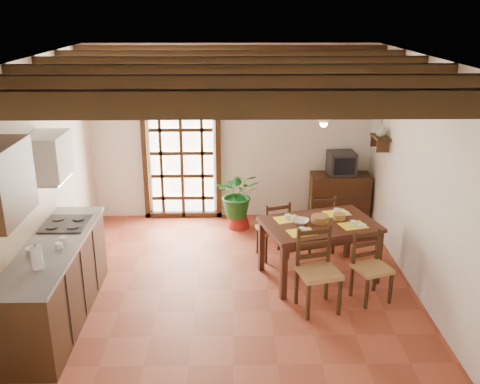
{
  "coord_description": "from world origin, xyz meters",
  "views": [
    {
      "loc": [
        -0.01,
        -5.85,
        3.36
      ],
      "look_at": [
        0.1,
        0.4,
        1.15
      ],
      "focal_mm": 40.0,
      "sensor_mm": 36.0,
      "label": 1
    }
  ],
  "objects_px": {
    "dining_table": "(319,230)",
    "potted_plant": "(238,193)",
    "chair_far_right": "(318,233)",
    "chair_near_left": "(317,285)",
    "sideboard": "(339,198)",
    "kitchen_counter": "(55,281)",
    "chair_far_left": "(273,239)",
    "crt_tv": "(342,163)",
    "chair_near_right": "(371,279)",
    "pendant_lamp": "(324,117)"
  },
  "relations": [
    {
      "from": "dining_table",
      "to": "potted_plant",
      "type": "xyz_separation_m",
      "value": [
        -1.0,
        1.65,
        -0.09
      ]
    },
    {
      "from": "chair_far_right",
      "to": "potted_plant",
      "type": "relative_size",
      "value": 0.44
    },
    {
      "from": "chair_far_right",
      "to": "dining_table",
      "type": "bearing_deg",
      "value": 71.19
    },
    {
      "from": "chair_near_left",
      "to": "sideboard",
      "type": "bearing_deg",
      "value": 59.75
    },
    {
      "from": "chair_near_left",
      "to": "potted_plant",
      "type": "distance_m",
      "value": 2.59
    },
    {
      "from": "kitchen_counter",
      "to": "chair_far_left",
      "type": "xyz_separation_m",
      "value": [
        2.52,
        1.53,
        -0.21
      ]
    },
    {
      "from": "dining_table",
      "to": "crt_tv",
      "type": "relative_size",
      "value": 3.61
    },
    {
      "from": "chair_near_left",
      "to": "chair_near_right",
      "type": "relative_size",
      "value": 1.14
    },
    {
      "from": "potted_plant",
      "to": "pendant_lamp",
      "type": "xyz_separation_m",
      "value": [
        1.0,
        -1.55,
        1.51
      ]
    },
    {
      "from": "chair_far_left",
      "to": "sideboard",
      "type": "relative_size",
      "value": 0.9
    },
    {
      "from": "chair_far_right",
      "to": "chair_near_right",
      "type": "bearing_deg",
      "value": 97.14
    },
    {
      "from": "chair_far_left",
      "to": "sideboard",
      "type": "bearing_deg",
      "value": -151.1
    },
    {
      "from": "kitchen_counter",
      "to": "chair_near_left",
      "type": "distance_m",
      "value": 2.94
    },
    {
      "from": "pendant_lamp",
      "to": "chair_near_left",
      "type": "bearing_deg",
      "value": -98.36
    },
    {
      "from": "chair_near_left",
      "to": "pendant_lamp",
      "type": "xyz_separation_m",
      "value": [
        0.13,
        0.88,
        1.78
      ]
    },
    {
      "from": "chair_near_right",
      "to": "pendant_lamp",
      "type": "height_order",
      "value": "pendant_lamp"
    },
    {
      "from": "kitchen_counter",
      "to": "pendant_lamp",
      "type": "xyz_separation_m",
      "value": [
        3.06,
        1.04,
        1.6
      ]
    },
    {
      "from": "kitchen_counter",
      "to": "chair_near_right",
      "type": "distance_m",
      "value": 3.62
    },
    {
      "from": "dining_table",
      "to": "chair_near_left",
      "type": "xyz_separation_m",
      "value": [
        -0.13,
        -0.78,
        -0.36
      ]
    },
    {
      "from": "dining_table",
      "to": "pendant_lamp",
      "type": "height_order",
      "value": "pendant_lamp"
    },
    {
      "from": "chair_near_left",
      "to": "sideboard",
      "type": "relative_size",
      "value": 1.03
    },
    {
      "from": "chair_far_left",
      "to": "pendant_lamp",
      "type": "distance_m",
      "value": 1.95
    },
    {
      "from": "chair_far_right",
      "to": "pendant_lamp",
      "type": "bearing_deg",
      "value": 69.85
    },
    {
      "from": "kitchen_counter",
      "to": "chair_near_right",
      "type": "bearing_deg",
      "value": 5.69
    },
    {
      "from": "dining_table",
      "to": "chair_near_right",
      "type": "relative_size",
      "value": 1.89
    },
    {
      "from": "sideboard",
      "to": "chair_near_right",
      "type": "bearing_deg",
      "value": -90.0
    },
    {
      "from": "kitchen_counter",
      "to": "potted_plant",
      "type": "height_order",
      "value": "potted_plant"
    },
    {
      "from": "dining_table",
      "to": "chair_near_left",
      "type": "distance_m",
      "value": 0.87
    },
    {
      "from": "chair_far_right",
      "to": "potted_plant",
      "type": "bearing_deg",
      "value": -46.94
    },
    {
      "from": "chair_far_left",
      "to": "crt_tv",
      "type": "bearing_deg",
      "value": -151.23
    },
    {
      "from": "kitchen_counter",
      "to": "potted_plant",
      "type": "xyz_separation_m",
      "value": [
        2.06,
        2.59,
        0.1
      ]
    },
    {
      "from": "dining_table",
      "to": "kitchen_counter",
      "type": "bearing_deg",
      "value": -179.53
    },
    {
      "from": "kitchen_counter",
      "to": "potted_plant",
      "type": "distance_m",
      "value": 3.31
    },
    {
      "from": "kitchen_counter",
      "to": "sideboard",
      "type": "xyz_separation_m",
      "value": [
        3.69,
        2.83,
        -0.08
      ]
    },
    {
      "from": "potted_plant",
      "to": "kitchen_counter",
      "type": "bearing_deg",
      "value": -128.5
    },
    {
      "from": "potted_plant",
      "to": "dining_table",
      "type": "bearing_deg",
      "value": -58.67
    },
    {
      "from": "sideboard",
      "to": "crt_tv",
      "type": "bearing_deg",
      "value": -87.79
    },
    {
      "from": "sideboard",
      "to": "potted_plant",
      "type": "bearing_deg",
      "value": -169.55
    },
    {
      "from": "chair_far_right",
      "to": "kitchen_counter",
      "type": "bearing_deg",
      "value": 18.87
    },
    {
      "from": "potted_plant",
      "to": "chair_near_right",
      "type": "bearing_deg",
      "value": -55.39
    },
    {
      "from": "crt_tv",
      "to": "pendant_lamp",
      "type": "distance_m",
      "value": 2.18
    },
    {
      "from": "chair_far_right",
      "to": "chair_near_left",
      "type": "bearing_deg",
      "value": 71.13
    },
    {
      "from": "dining_table",
      "to": "chair_far_left",
      "type": "distance_m",
      "value": 0.89
    },
    {
      "from": "chair_near_right",
      "to": "chair_far_right",
      "type": "distance_m",
      "value": 1.43
    },
    {
      "from": "dining_table",
      "to": "crt_tv",
      "type": "xyz_separation_m",
      "value": [
        0.63,
        1.88,
        0.32
      ]
    },
    {
      "from": "kitchen_counter",
      "to": "pendant_lamp",
      "type": "bearing_deg",
      "value": 18.8
    },
    {
      "from": "dining_table",
      "to": "pendant_lamp",
      "type": "bearing_deg",
      "value": 73.37
    },
    {
      "from": "chair_far_left",
      "to": "chair_far_right",
      "type": "distance_m",
      "value": 0.69
    },
    {
      "from": "dining_table",
      "to": "chair_near_right",
      "type": "distance_m",
      "value": 0.89
    },
    {
      "from": "potted_plant",
      "to": "crt_tv",
      "type": "bearing_deg",
      "value": 8.04
    }
  ]
}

